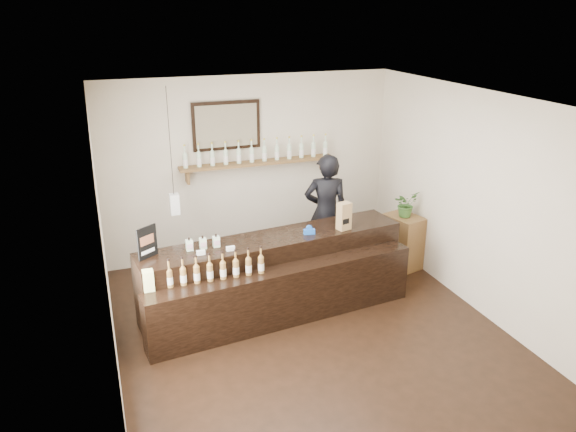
# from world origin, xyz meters

# --- Properties ---
(ground) EXTENTS (5.00, 5.00, 0.00)m
(ground) POSITION_xyz_m (0.00, 0.00, 0.00)
(ground) COLOR black
(ground) RESTS_ON ground
(room_shell) EXTENTS (5.00, 5.00, 5.00)m
(room_shell) POSITION_xyz_m (0.00, 0.00, 1.70)
(room_shell) COLOR beige
(room_shell) RESTS_ON ground
(back_wall_decor) EXTENTS (2.66, 0.96, 1.69)m
(back_wall_decor) POSITION_xyz_m (-0.15, 2.37, 1.76)
(back_wall_decor) COLOR brown
(back_wall_decor) RESTS_ON ground
(counter) EXTENTS (3.53, 1.33, 1.14)m
(counter) POSITION_xyz_m (-0.22, 0.57, 0.46)
(counter) COLOR black
(counter) RESTS_ON ground
(promo_sign) EXTENTS (0.24, 0.17, 0.39)m
(promo_sign) POSITION_xyz_m (-1.77, 0.60, 1.17)
(promo_sign) COLOR black
(promo_sign) RESTS_ON counter
(paper_bag) EXTENTS (0.19, 0.16, 0.37)m
(paper_bag) POSITION_xyz_m (0.75, 0.65, 1.16)
(paper_bag) COLOR #9B7C4B
(paper_bag) RESTS_ON counter
(tape_dispenser) EXTENTS (0.15, 0.08, 0.12)m
(tape_dispenser) POSITION_xyz_m (0.26, 0.65, 1.02)
(tape_dispenser) COLOR blue
(tape_dispenser) RESTS_ON counter
(side_cabinet) EXTENTS (0.53, 0.64, 0.81)m
(side_cabinet) POSITION_xyz_m (2.00, 1.19, 0.40)
(side_cabinet) COLOR brown
(side_cabinet) RESTS_ON ground
(potted_plant) EXTENTS (0.43, 0.40, 0.39)m
(potted_plant) POSITION_xyz_m (2.00, 1.19, 1.00)
(potted_plant) COLOR #3B692A
(potted_plant) RESTS_ON side_cabinet
(shopkeeper) EXTENTS (0.83, 0.66, 1.99)m
(shopkeeper) POSITION_xyz_m (0.88, 1.55, 1.00)
(shopkeeper) COLOR black
(shopkeeper) RESTS_ON ground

